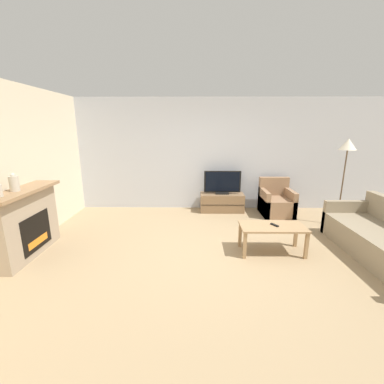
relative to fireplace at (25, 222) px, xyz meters
The scene contains 11 objects.
ground_plane 3.08m from the fireplace, ahead, with size 24.00×24.00×0.00m, color #9E8460.
wall_back 4.06m from the fireplace, 40.36° to the left, with size 12.00×0.06×2.70m.
wall_left 0.82m from the fireplace, 162.63° to the left, with size 0.06×12.00×2.70m.
fireplace is the anchor object (origin of this frame).
mantel_vase_centre_left 0.67m from the fireplace, 81.08° to the right, with size 0.13×0.13×0.27m.
tv_stand 4.06m from the fireplace, 34.31° to the left, with size 1.05×0.46×0.44m.
tv 4.05m from the fireplace, 34.29° to the left, with size 0.88×0.18×0.56m.
armchair 5.05m from the fireplace, 24.20° to the left, with size 0.70×0.76×0.84m.
coffee_table 3.94m from the fireplace, ahead, with size 1.04×0.51×0.46m.
remote 3.97m from the fireplace, ahead, with size 0.11×0.15×0.02m.
floor_lamp 5.94m from the fireplace, 13.60° to the left, with size 0.32×0.32×1.79m.
Camera 1 is at (-0.36, -3.83, 2.00)m, focal length 24.00 mm.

